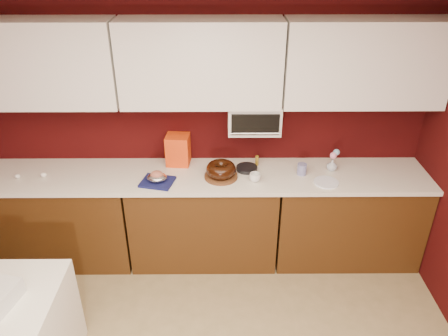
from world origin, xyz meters
The scene contains 28 objects.
ceiling centered at (0.00, 0.00, 2.50)m, with size 4.00×4.50×0.02m, color white.
wall_back centered at (0.00, 2.25, 1.25)m, with size 4.00×0.02×2.50m, color #340707.
base_cabinet_left centered at (-1.33, 1.94, 0.43)m, with size 1.31×0.58×0.86m, color #44270D.
base_cabinet_center centered at (0.00, 1.94, 0.43)m, with size 1.31×0.58×0.86m, color #44270D.
base_cabinet_right centered at (1.33, 1.94, 0.43)m, with size 1.31×0.58×0.86m, color #44270D.
countertop centered at (0.00, 1.94, 0.88)m, with size 4.00×0.62×0.04m, color silver.
upper_cabinet_left centered at (-1.33, 2.08, 1.85)m, with size 1.31×0.33×0.70m, color white.
upper_cabinet_center centered at (0.00, 2.08, 1.85)m, with size 1.31×0.33×0.70m, color white.
upper_cabinet_right centered at (1.33, 2.08, 1.85)m, with size 1.31×0.33×0.70m, color white.
toaster_oven centered at (0.45, 2.10, 1.38)m, with size 0.45×0.30×0.25m, color white.
toaster_oven_door centered at (0.45, 1.94, 1.38)m, with size 0.40×0.02×0.18m, color black.
toaster_oven_handle centered at (0.45, 1.93, 1.30)m, with size 0.02×0.02×0.42m, color silver.
cake_base centered at (0.16, 1.88, 0.91)m, with size 0.29×0.29×0.03m, color brown.
bundt_cake centered at (0.16, 1.88, 0.98)m, with size 0.26×0.26×0.11m, color black.
navy_towel centered at (-0.38, 1.80, 0.91)m, with size 0.27×0.23×0.02m, color #14184C.
foil_ham_nest centered at (-0.38, 1.80, 0.96)m, with size 0.17×0.14×0.06m, color silver.
roasted_ham centered at (-0.38, 1.80, 0.98)m, with size 0.11×0.09×0.07m, color #B06550.
pandoro_box centered at (-0.23, 2.15, 1.04)m, with size 0.21×0.19×0.28m, color red.
dark_pan centered at (0.40, 2.02, 0.92)m, with size 0.19×0.19×0.03m, color black.
coffee_mug centered at (0.45, 1.82, 0.95)m, with size 0.08×0.08×0.09m, color white.
blue_jar centered at (0.87, 1.94, 0.95)m, with size 0.08×0.08×0.10m, color navy.
flower_vase centered at (1.16, 2.01, 0.96)m, with size 0.08×0.08×0.12m, color #B0B9C7.
flower_pink centered at (1.16, 2.01, 1.05)m, with size 0.06×0.06×0.06m, color pink.
flower_blue centered at (1.19, 2.03, 1.07)m, with size 0.06×0.06×0.06m, color #7CA8C7.
china_plate centered at (1.06, 1.79, 0.91)m, with size 0.21×0.21×0.01m, color white.
amber_bottle centered at (0.49, 2.11, 0.95)m, with size 0.03×0.03×0.09m, color olive.
egg_left centered at (-1.61, 1.88, 0.92)m, with size 0.05×0.04×0.04m, color silver.
egg_right centered at (-1.39, 1.90, 0.92)m, with size 0.06×0.04×0.04m, color white.
Camera 1 is at (0.17, -1.40, 2.82)m, focal length 35.00 mm.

